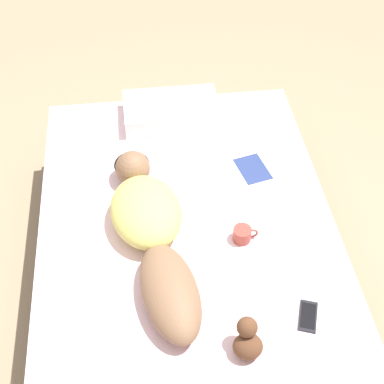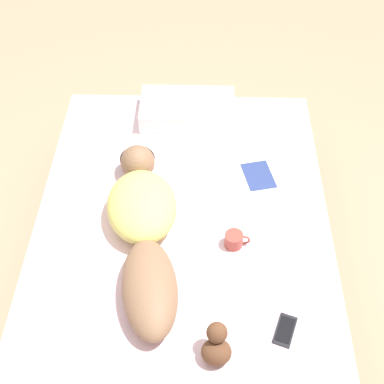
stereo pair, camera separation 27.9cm
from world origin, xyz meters
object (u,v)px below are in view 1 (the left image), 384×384
object	(u,v)px
open_magazine	(234,174)
cell_phone	(308,316)
person	(151,228)
coffee_mug	(243,234)

from	to	relation	value
open_magazine	cell_phone	bearing A→B (deg)	-92.61
person	coffee_mug	distance (m)	0.45
person	open_magazine	distance (m)	0.63
coffee_mug	cell_phone	xyz separation A→B (m)	(0.21, -0.46, -0.03)
cell_phone	coffee_mug	bearing A→B (deg)	134.05
coffee_mug	cell_phone	distance (m)	0.51
open_magazine	cell_phone	distance (m)	0.92
open_magazine	cell_phone	xyz separation A→B (m)	(0.17, -0.90, 0.00)
person	cell_phone	world-z (taller)	person
open_magazine	coffee_mug	size ratio (longest dim) A/B	4.19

